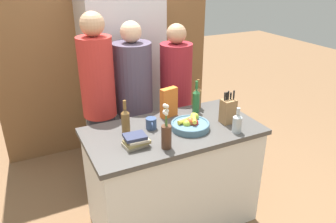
{
  "coord_description": "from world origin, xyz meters",
  "views": [
    {
      "loc": [
        -1.08,
        -2.1,
        2.15
      ],
      "look_at": [
        0.0,
        0.09,
        1.04
      ],
      "focal_mm": 35.0,
      "sensor_mm": 36.0,
      "label": 1
    }
  ],
  "objects_px": {
    "bottle_water": "(196,100)",
    "knife_block": "(228,111)",
    "cereal_box": "(169,103)",
    "flower_vase": "(166,133)",
    "bottle_vinegar": "(126,121)",
    "person_at_sink": "(99,98)",
    "book_stack": "(136,141)",
    "person_in_blue": "(134,98)",
    "refrigerator": "(123,77)",
    "bottle_wine": "(237,123)",
    "bottle_oil": "(198,97)",
    "fruit_bowl": "(191,124)",
    "coffee_mug": "(151,124)",
    "person_in_red_tee": "(176,94)"
  },
  "relations": [
    {
      "from": "bottle_water",
      "to": "knife_block",
      "type": "bearing_deg",
      "value": -66.79
    },
    {
      "from": "cereal_box",
      "to": "bottle_water",
      "type": "distance_m",
      "value": 0.26
    },
    {
      "from": "flower_vase",
      "to": "bottle_water",
      "type": "relative_size",
      "value": 1.2
    },
    {
      "from": "flower_vase",
      "to": "bottle_water",
      "type": "xyz_separation_m",
      "value": [
        0.52,
        0.45,
        -0.01
      ]
    },
    {
      "from": "flower_vase",
      "to": "bottle_vinegar",
      "type": "xyz_separation_m",
      "value": [
        -0.19,
        0.34,
        -0.01
      ]
    },
    {
      "from": "person_at_sink",
      "to": "book_stack",
      "type": "bearing_deg",
      "value": -82.37
    },
    {
      "from": "book_stack",
      "to": "person_in_blue",
      "type": "relative_size",
      "value": 0.12
    },
    {
      "from": "refrigerator",
      "to": "bottle_wine",
      "type": "height_order",
      "value": "refrigerator"
    },
    {
      "from": "cereal_box",
      "to": "bottle_oil",
      "type": "relative_size",
      "value": 0.95
    },
    {
      "from": "cereal_box",
      "to": "book_stack",
      "type": "distance_m",
      "value": 0.58
    },
    {
      "from": "fruit_bowl",
      "to": "flower_vase",
      "type": "height_order",
      "value": "flower_vase"
    },
    {
      "from": "cereal_box",
      "to": "bottle_wine",
      "type": "distance_m",
      "value": 0.62
    },
    {
      "from": "fruit_bowl",
      "to": "bottle_vinegar",
      "type": "distance_m",
      "value": 0.53
    },
    {
      "from": "coffee_mug",
      "to": "book_stack",
      "type": "distance_m",
      "value": 0.3
    },
    {
      "from": "person_in_blue",
      "to": "bottle_water",
      "type": "bearing_deg",
      "value": -42.45
    },
    {
      "from": "refrigerator",
      "to": "book_stack",
      "type": "bearing_deg",
      "value": -105.47
    },
    {
      "from": "bottle_oil",
      "to": "person_in_blue",
      "type": "height_order",
      "value": "person_in_blue"
    },
    {
      "from": "cereal_box",
      "to": "flower_vase",
      "type": "bearing_deg",
      "value": -118.25
    },
    {
      "from": "fruit_bowl",
      "to": "person_in_blue",
      "type": "height_order",
      "value": "person_in_blue"
    },
    {
      "from": "bottle_wine",
      "to": "refrigerator",
      "type": "bearing_deg",
      "value": 103.57
    },
    {
      "from": "bottle_vinegar",
      "to": "bottle_wine",
      "type": "xyz_separation_m",
      "value": [
        0.8,
        -0.37,
        -0.03
      ]
    },
    {
      "from": "book_stack",
      "to": "person_at_sink",
      "type": "xyz_separation_m",
      "value": [
        -0.05,
        0.78,
        0.06
      ]
    },
    {
      "from": "coffee_mug",
      "to": "person_at_sink",
      "type": "distance_m",
      "value": 0.64
    },
    {
      "from": "bottle_vinegar",
      "to": "bottle_water",
      "type": "relative_size",
      "value": 0.95
    },
    {
      "from": "bottle_water",
      "to": "person_at_sink",
      "type": "distance_m",
      "value": 0.88
    },
    {
      "from": "fruit_bowl",
      "to": "refrigerator",
      "type": "bearing_deg",
      "value": 93.72
    },
    {
      "from": "cereal_box",
      "to": "book_stack",
      "type": "bearing_deg",
      "value": -141.27
    },
    {
      "from": "cereal_box",
      "to": "person_in_blue",
      "type": "distance_m",
      "value": 0.52
    },
    {
      "from": "fruit_bowl",
      "to": "cereal_box",
      "type": "distance_m",
      "value": 0.31
    },
    {
      "from": "fruit_bowl",
      "to": "knife_block",
      "type": "height_order",
      "value": "knife_block"
    },
    {
      "from": "knife_block",
      "to": "flower_vase",
      "type": "relative_size",
      "value": 0.8
    },
    {
      "from": "refrigerator",
      "to": "bottle_vinegar",
      "type": "height_order",
      "value": "refrigerator"
    },
    {
      "from": "fruit_bowl",
      "to": "coffee_mug",
      "type": "xyz_separation_m",
      "value": [
        -0.29,
        0.14,
        0.01
      ]
    },
    {
      "from": "knife_block",
      "to": "flower_vase",
      "type": "xyz_separation_m",
      "value": [
        -0.65,
        -0.15,
        0.01
      ]
    },
    {
      "from": "person_in_red_tee",
      "to": "person_at_sink",
      "type": "bearing_deg",
      "value": 177.29
    },
    {
      "from": "bottle_water",
      "to": "person_in_blue",
      "type": "xyz_separation_m",
      "value": [
        -0.4,
        0.51,
        -0.1
      ]
    },
    {
      "from": "knife_block",
      "to": "person_at_sink",
      "type": "height_order",
      "value": "person_at_sink"
    },
    {
      "from": "flower_vase",
      "to": "person_in_blue",
      "type": "bearing_deg",
      "value": 83.17
    },
    {
      "from": "book_stack",
      "to": "bottle_oil",
      "type": "xyz_separation_m",
      "value": [
        0.77,
        0.41,
        0.06
      ]
    },
    {
      "from": "refrigerator",
      "to": "cereal_box",
      "type": "distance_m",
      "value": 1.12
    },
    {
      "from": "bottle_oil",
      "to": "bottle_wine",
      "type": "distance_m",
      "value": 0.56
    },
    {
      "from": "refrigerator",
      "to": "bottle_water",
      "type": "distance_m",
      "value": 1.18
    },
    {
      "from": "book_stack",
      "to": "bottle_water",
      "type": "distance_m",
      "value": 0.78
    },
    {
      "from": "person_in_blue",
      "to": "bottle_wine",
      "type": "bearing_deg",
      "value": -53.9
    },
    {
      "from": "coffee_mug",
      "to": "bottle_oil",
      "type": "xyz_separation_m",
      "value": [
        0.56,
        0.2,
        0.06
      ]
    },
    {
      "from": "knife_block",
      "to": "cereal_box",
      "type": "relative_size",
      "value": 1.08
    },
    {
      "from": "fruit_bowl",
      "to": "bottle_vinegar",
      "type": "xyz_separation_m",
      "value": [
        -0.5,
        0.15,
        0.07
      ]
    },
    {
      "from": "bottle_oil",
      "to": "flower_vase",
      "type": "bearing_deg",
      "value": -137.53
    },
    {
      "from": "fruit_bowl",
      "to": "bottle_oil",
      "type": "relative_size",
      "value": 1.14
    },
    {
      "from": "cereal_box",
      "to": "coffee_mug",
      "type": "bearing_deg",
      "value": -147.18
    }
  ]
}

